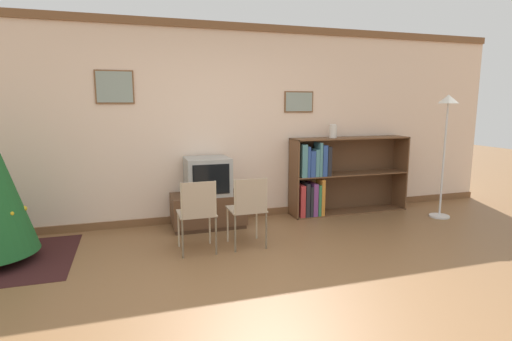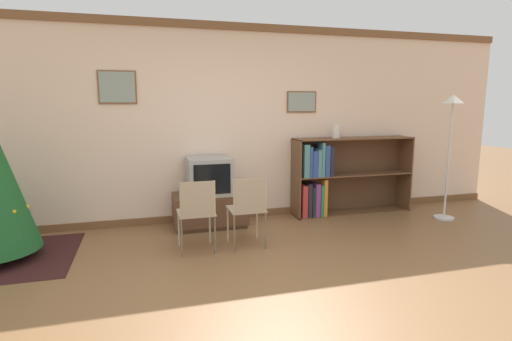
{
  "view_description": "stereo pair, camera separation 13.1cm",
  "coord_description": "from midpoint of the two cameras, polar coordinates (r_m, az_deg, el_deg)",
  "views": [
    {
      "loc": [
        -1.12,
        -3.01,
        1.63
      ],
      "look_at": [
        0.25,
        1.32,
        0.87
      ],
      "focal_mm": 28.0,
      "sensor_mm": 36.0,
      "label": 1
    },
    {
      "loc": [
        -0.99,
        -3.05,
        1.63
      ],
      "look_at": [
        0.25,
        1.32,
        0.87
      ],
      "focal_mm": 28.0,
      "sensor_mm": 36.0,
      "label": 2
    }
  ],
  "objects": [
    {
      "name": "ground_plane",
      "position": [
        3.6,
        1.59,
        -17.38
      ],
      "size": [
        24.0,
        24.0,
        0.0
      ],
      "primitive_type": "plane",
      "color": "brown"
    },
    {
      "name": "wall_back",
      "position": [
        5.57,
        -6.61,
        6.63
      ],
      "size": [
        9.06,
        0.11,
        2.7
      ],
      "color": "beige",
      "rests_on": "ground_plane"
    },
    {
      "name": "tv_console",
      "position": [
        5.39,
        -7.54,
        -5.66
      ],
      "size": [
        0.96,
        0.53,
        0.44
      ],
      "color": "#412A1A",
      "rests_on": "ground_plane"
    },
    {
      "name": "television",
      "position": [
        5.29,
        -7.64,
        -0.8
      ],
      "size": [
        0.57,
        0.51,
        0.49
      ],
      "color": "#9E9E99",
      "rests_on": "tv_console"
    },
    {
      "name": "folding_chair_left",
      "position": [
        4.4,
        -9.2,
        -5.82
      ],
      "size": [
        0.4,
        0.4,
        0.82
      ],
      "color": "tan",
      "rests_on": "ground_plane"
    },
    {
      "name": "folding_chair_right",
      "position": [
        4.51,
        -1.92,
        -5.31
      ],
      "size": [
        0.4,
        0.4,
        0.82
      ],
      "color": "tan",
      "rests_on": "ground_plane"
    },
    {
      "name": "bookshelf",
      "position": [
        5.98,
        9.7,
        -0.85
      ],
      "size": [
        1.83,
        0.36,
        1.13
      ],
      "color": "brown",
      "rests_on": "ground_plane"
    },
    {
      "name": "vase",
      "position": [
        5.94,
        10.33,
        5.58
      ],
      "size": [
        0.11,
        0.11,
        0.2
      ],
      "color": "silver",
      "rests_on": "bookshelf"
    },
    {
      "name": "standing_lamp",
      "position": [
        6.19,
        25.02,
        6.03
      ],
      "size": [
        0.28,
        0.28,
        1.75
      ],
      "color": "silver",
      "rests_on": "ground_plane"
    }
  ]
}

